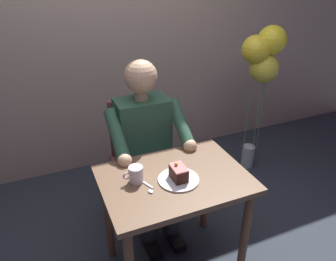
{
  "coord_description": "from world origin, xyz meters",
  "views": [
    {
      "loc": [
        0.63,
        1.38,
        1.8
      ],
      "look_at": [
        -0.0,
        -0.1,
        0.96
      ],
      "focal_mm": 34.75,
      "sensor_mm": 36.0,
      "label": 1
    }
  ],
  "objects_px": {
    "seated_person": "(147,146)",
    "coffee_cup": "(136,174)",
    "dining_table": "(174,193)",
    "cake_slice": "(179,173)",
    "balloon_display": "(263,62)",
    "chair": "(140,153)",
    "dessert_spoon": "(149,188)"
  },
  "relations": [
    {
      "from": "coffee_cup",
      "to": "balloon_display",
      "type": "relative_size",
      "value": 0.09
    },
    {
      "from": "chair",
      "to": "dessert_spoon",
      "type": "bearing_deg",
      "value": 75.78
    },
    {
      "from": "dining_table",
      "to": "balloon_display",
      "type": "xyz_separation_m",
      "value": [
        -1.16,
        -0.78,
        0.45
      ]
    },
    {
      "from": "balloon_display",
      "to": "cake_slice",
      "type": "bearing_deg",
      "value": 35.28
    },
    {
      "from": "seated_person",
      "to": "chair",
      "type": "bearing_deg",
      "value": -90.0
    },
    {
      "from": "cake_slice",
      "to": "balloon_display",
      "type": "xyz_separation_m",
      "value": [
        -1.15,
        -0.81,
        0.29
      ]
    },
    {
      "from": "dessert_spoon",
      "to": "dining_table",
      "type": "bearing_deg",
      "value": -166.54
    },
    {
      "from": "dining_table",
      "to": "coffee_cup",
      "type": "height_order",
      "value": "coffee_cup"
    },
    {
      "from": "dining_table",
      "to": "balloon_display",
      "type": "height_order",
      "value": "balloon_display"
    },
    {
      "from": "seated_person",
      "to": "coffee_cup",
      "type": "relative_size",
      "value": 10.87
    },
    {
      "from": "coffee_cup",
      "to": "seated_person",
      "type": "bearing_deg",
      "value": -116.94
    },
    {
      "from": "dining_table",
      "to": "coffee_cup",
      "type": "distance_m",
      "value": 0.27
    },
    {
      "from": "seated_person",
      "to": "dessert_spoon",
      "type": "xyz_separation_m",
      "value": [
        0.17,
        0.51,
        0.05
      ]
    },
    {
      "from": "chair",
      "to": "dessert_spoon",
      "type": "xyz_separation_m",
      "value": [
        0.17,
        0.68,
        0.21
      ]
    },
    {
      "from": "coffee_cup",
      "to": "cake_slice",
      "type": "bearing_deg",
      "value": 159.91
    },
    {
      "from": "balloon_display",
      "to": "dessert_spoon",
      "type": "bearing_deg",
      "value": 31.6
    },
    {
      "from": "cake_slice",
      "to": "coffee_cup",
      "type": "height_order",
      "value": "cake_slice"
    },
    {
      "from": "dessert_spoon",
      "to": "cake_slice",
      "type": "bearing_deg",
      "value": -178.45
    },
    {
      "from": "seated_person",
      "to": "dessert_spoon",
      "type": "bearing_deg",
      "value": 71.25
    },
    {
      "from": "dining_table",
      "to": "balloon_display",
      "type": "distance_m",
      "value": 1.46
    },
    {
      "from": "coffee_cup",
      "to": "dining_table",
      "type": "bearing_deg",
      "value": 168.16
    },
    {
      "from": "dining_table",
      "to": "chair",
      "type": "xyz_separation_m",
      "value": [
        0.0,
        -0.64,
        -0.09
      ]
    },
    {
      "from": "dining_table",
      "to": "cake_slice",
      "type": "relative_size",
      "value": 7.39
    },
    {
      "from": "dining_table",
      "to": "coffee_cup",
      "type": "bearing_deg",
      "value": -11.84
    },
    {
      "from": "balloon_display",
      "to": "chair",
      "type": "bearing_deg",
      "value": 6.76
    },
    {
      "from": "coffee_cup",
      "to": "dessert_spoon",
      "type": "xyz_separation_m",
      "value": [
        -0.04,
        0.09,
        -0.05
      ]
    },
    {
      "from": "chair",
      "to": "seated_person",
      "type": "height_order",
      "value": "seated_person"
    },
    {
      "from": "coffee_cup",
      "to": "dessert_spoon",
      "type": "relative_size",
      "value": 0.82
    },
    {
      "from": "seated_person",
      "to": "coffee_cup",
      "type": "distance_m",
      "value": 0.48
    },
    {
      "from": "chair",
      "to": "seated_person",
      "type": "xyz_separation_m",
      "value": [
        0.0,
        0.17,
        0.15
      ]
    },
    {
      "from": "seated_person",
      "to": "cake_slice",
      "type": "bearing_deg",
      "value": 90.92
    },
    {
      "from": "seated_person",
      "to": "balloon_display",
      "type": "height_order",
      "value": "balloon_display"
    }
  ]
}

